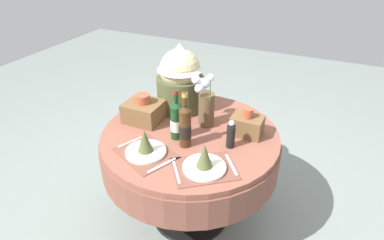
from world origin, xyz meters
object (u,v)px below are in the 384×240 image
(place_setting_left, at_px, (145,147))
(place_setting_right, at_px, (204,162))
(wine_bottle_centre, at_px, (185,126))
(woven_basket_side_left, at_px, (144,111))
(gift_tub_back_left, at_px, (180,76))
(pepper_mill, at_px, (231,135))
(woven_basket_side_right, at_px, (247,125))
(flower_vase, at_px, (205,101))
(dining_table, at_px, (190,151))
(wine_bottle_left, at_px, (176,120))

(place_setting_left, bearing_deg, place_setting_right, 1.39)
(place_setting_right, height_order, wine_bottle_centre, wine_bottle_centre)
(wine_bottle_centre, xyz_separation_m, woven_basket_side_left, (-0.38, 0.16, -0.06))
(wine_bottle_centre, relative_size, gift_tub_back_left, 0.72)
(gift_tub_back_left, relative_size, woven_basket_side_left, 1.99)
(pepper_mill, height_order, woven_basket_side_right, woven_basket_side_right)
(wine_bottle_centre, height_order, gift_tub_back_left, gift_tub_back_left)
(flower_vase, xyz_separation_m, gift_tub_back_left, (-0.24, 0.14, 0.08))
(place_setting_right, height_order, woven_basket_side_right, woven_basket_side_right)
(place_setting_right, bearing_deg, pepper_mill, 77.07)
(dining_table, relative_size, place_setting_right, 2.73)
(flower_vase, height_order, wine_bottle_centre, flower_vase)
(place_setting_left, height_order, flower_vase, flower_vase)
(place_setting_left, height_order, wine_bottle_centre, wine_bottle_centre)
(wine_bottle_left, distance_m, wine_bottle_centre, 0.10)
(place_setting_left, xyz_separation_m, woven_basket_side_right, (0.48, 0.45, 0.02))
(dining_table, bearing_deg, wine_bottle_centre, -77.35)
(flower_vase, bearing_deg, dining_table, -104.73)
(place_setting_left, height_order, woven_basket_side_left, woven_basket_side_left)
(place_setting_right, xyz_separation_m, wine_bottle_left, (-0.28, 0.22, 0.08))
(gift_tub_back_left, height_order, woven_basket_side_right, gift_tub_back_left)
(gift_tub_back_left, bearing_deg, place_setting_left, -83.90)
(pepper_mill, distance_m, gift_tub_back_left, 0.61)
(place_setting_left, xyz_separation_m, flower_vase, (0.18, 0.46, 0.12))
(dining_table, bearing_deg, pepper_mill, -8.00)
(dining_table, distance_m, woven_basket_side_left, 0.42)
(place_setting_right, height_order, flower_vase, flower_vase)
(wine_bottle_left, distance_m, woven_basket_side_left, 0.32)
(gift_tub_back_left, distance_m, woven_basket_side_right, 0.59)
(wine_bottle_centre, bearing_deg, dining_table, 102.65)
(wine_bottle_left, bearing_deg, place_setting_right, -38.22)
(wine_bottle_left, bearing_deg, place_setting_left, -111.36)
(flower_vase, height_order, woven_basket_side_left, flower_vase)
(place_setting_left, relative_size, place_setting_right, 0.98)
(dining_table, distance_m, place_setting_right, 0.42)
(place_setting_left, relative_size, wine_bottle_left, 1.28)
(pepper_mill, distance_m, woven_basket_side_left, 0.64)
(wine_bottle_centre, relative_size, pepper_mill, 1.92)
(pepper_mill, distance_m, woven_basket_side_right, 0.18)
(place_setting_right, height_order, pepper_mill, pepper_mill)
(dining_table, xyz_separation_m, place_setting_left, (-0.14, -0.31, 0.19))
(flower_vase, distance_m, gift_tub_back_left, 0.29)
(place_setting_right, xyz_separation_m, flower_vase, (-0.19, 0.45, 0.12))
(place_setting_left, bearing_deg, woven_basket_side_left, 122.70)
(wine_bottle_centre, bearing_deg, gift_tub_back_left, 119.50)
(place_setting_left, distance_m, woven_basket_side_right, 0.65)
(place_setting_left, bearing_deg, wine_bottle_left, 68.64)
(wine_bottle_left, xyz_separation_m, pepper_mill, (0.34, 0.04, -0.04))
(place_setting_right, relative_size, wine_bottle_centre, 1.22)
(pepper_mill, bearing_deg, flower_vase, 142.99)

